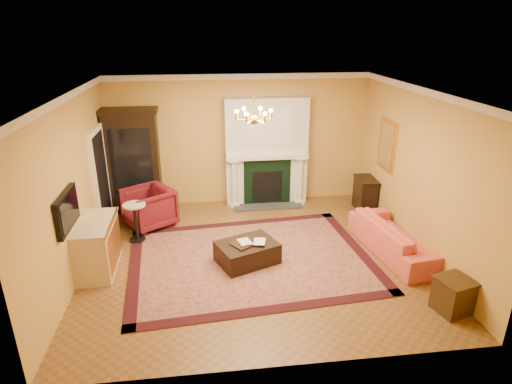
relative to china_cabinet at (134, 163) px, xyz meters
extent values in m
cube|color=brown|center=(2.40, -2.49, -1.13)|extent=(6.00, 5.50, 0.02)
cube|color=white|center=(2.40, -2.49, 1.89)|extent=(6.00, 5.50, 0.02)
cube|color=gold|center=(2.40, 0.27, 0.38)|extent=(6.00, 0.02, 3.00)
cube|color=gold|center=(2.40, -5.25, 0.38)|extent=(6.00, 0.02, 3.00)
cube|color=gold|center=(-0.61, -2.49, 0.38)|extent=(0.02, 5.50, 3.00)
cube|color=gold|center=(5.41, -2.49, 0.38)|extent=(0.02, 5.50, 3.00)
cube|color=silver|center=(3.00, 0.10, 0.13)|extent=(1.90, 0.32, 2.50)
cube|color=silver|center=(3.00, -0.07, 0.73)|extent=(1.10, 0.01, 0.80)
cube|color=black|center=(3.00, -0.07, -0.57)|extent=(1.10, 0.02, 1.10)
cube|color=black|center=(3.00, -0.08, -0.67)|extent=(0.70, 0.02, 0.75)
cube|color=#333333|center=(3.00, -0.19, -1.10)|extent=(1.60, 0.50, 0.04)
cube|color=silver|center=(3.00, 0.04, 0.06)|extent=(1.90, 0.44, 0.10)
cylinder|color=silver|center=(2.22, -0.08, -0.53)|extent=(0.14, 0.14, 1.18)
cylinder|color=silver|center=(3.78, -0.08, -0.53)|extent=(0.14, 0.14, 1.18)
cube|color=silver|center=(2.40, 0.22, 1.82)|extent=(6.00, 0.08, 0.12)
cube|color=silver|center=(-0.56, -2.49, 1.82)|extent=(0.08, 5.50, 0.12)
cube|color=silver|center=(5.36, -2.49, 1.82)|extent=(0.08, 5.50, 0.12)
cube|color=white|center=(-0.56, -0.79, -0.07)|extent=(0.08, 1.05, 2.10)
cube|color=black|center=(-0.52, -0.79, -0.10)|extent=(0.02, 0.85, 1.95)
cube|color=black|center=(-0.55, -3.09, 0.23)|extent=(0.08, 0.95, 0.58)
cube|color=black|center=(-0.50, -3.09, 0.23)|extent=(0.01, 0.85, 0.48)
cube|color=gold|center=(5.37, -1.09, 0.53)|extent=(0.05, 0.76, 1.05)
cube|color=white|center=(5.34, -1.09, 0.53)|extent=(0.01, 0.62, 0.90)
cylinder|color=gold|center=(2.40, -2.49, 1.68)|extent=(0.03, 0.03, 0.40)
sphere|color=gold|center=(2.40, -2.49, 1.43)|extent=(0.16, 0.16, 0.16)
sphere|color=#FFE5B2|center=(2.68, -2.49, 1.57)|extent=(0.07, 0.07, 0.07)
sphere|color=#FFE5B2|center=(2.54, -2.25, 1.57)|extent=(0.07, 0.07, 0.07)
sphere|color=#FFE5B2|center=(2.26, -2.25, 1.57)|extent=(0.07, 0.07, 0.07)
sphere|color=#FFE5B2|center=(2.12, -2.49, 1.57)|extent=(0.07, 0.07, 0.07)
sphere|color=#FFE5B2|center=(2.26, -2.73, 1.57)|extent=(0.07, 0.07, 0.07)
sphere|color=#FFE5B2|center=(2.54, -2.73, 1.57)|extent=(0.07, 0.07, 0.07)
cube|color=#4A0F1C|center=(2.32, -2.59, -1.11)|extent=(4.58, 3.60, 0.02)
cube|color=black|center=(0.00, 0.00, 0.00)|extent=(1.13, 0.52, 2.24)
imported|color=maroon|center=(0.36, -0.91, -0.66)|extent=(1.20, 1.21, 0.92)
cylinder|color=black|center=(0.18, -1.58, -1.10)|extent=(0.31, 0.31, 0.04)
cylinder|color=black|center=(0.18, -1.58, -0.73)|extent=(0.07, 0.07, 0.70)
cylinder|color=silver|center=(0.18, -1.58, -0.35)|extent=(0.44, 0.44, 0.03)
cube|color=beige|center=(-0.33, -2.57, -0.67)|extent=(0.59, 1.22, 0.90)
imported|color=#DD4946|center=(5.02, -2.65, -0.70)|extent=(0.94, 2.22, 0.84)
cube|color=#37240F|center=(5.12, -4.45, -0.86)|extent=(0.55, 0.55, 0.52)
cube|color=black|center=(5.18, -0.64, -0.75)|extent=(0.41, 0.67, 0.73)
cube|color=black|center=(2.25, -2.68, -0.92)|extent=(1.21, 1.06, 0.38)
cube|color=black|center=(2.21, -2.71, -0.71)|extent=(0.56, 0.54, 0.03)
imported|color=gray|center=(2.10, -2.74, -0.56)|extent=(0.20, 0.08, 0.27)
imported|color=gray|center=(2.37, -2.71, -0.56)|extent=(0.20, 0.06, 0.27)
cylinder|color=tan|center=(2.49, 0.04, 0.16)|extent=(0.11, 0.11, 0.09)
cone|color=#0F380F|center=(2.49, 0.04, 0.37)|extent=(0.16, 0.16, 0.34)
cylinder|color=tan|center=(3.61, 0.04, 0.16)|extent=(0.11, 0.11, 0.09)
cone|color=#0F380F|center=(3.61, 0.04, 0.37)|extent=(0.16, 0.16, 0.35)
camera|label=1|loc=(1.58, -9.36, 2.86)|focal=30.00mm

